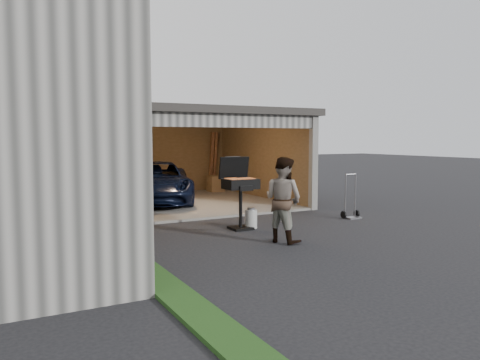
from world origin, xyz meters
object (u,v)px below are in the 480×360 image
object	(u,v)px
minivan	(156,184)
woman	(132,194)
man	(283,200)
propane_tank	(251,219)
bbq_grill	(240,186)
hand_truck	(351,210)
plywood_panel	(110,223)

from	to	relation	value
minivan	woman	distance (m)	5.12
woman	man	size ratio (longest dim) A/B	1.09
minivan	propane_tank	bearing A→B (deg)	-64.84
minivan	man	size ratio (longest dim) A/B	2.67
woman	bbq_grill	xyz separation A→B (m)	(2.44, -0.14, 0.05)
woman	hand_truck	xyz separation A→B (m)	(5.67, -0.25, -0.70)
man	propane_tank	xyz separation A→B (m)	(0.15, 1.54, -0.64)
plywood_panel	hand_truck	distance (m)	6.33
propane_tank	hand_truck	bearing A→B (deg)	-1.59
minivan	man	world-z (taller)	man
woman	plywood_panel	world-z (taller)	woman
man	hand_truck	xyz separation A→B (m)	(3.10, 1.46, -0.63)
woman	propane_tank	xyz separation A→B (m)	(2.71, -0.17, -0.71)
plywood_panel	woman	bearing A→B (deg)	51.37
woman	man	world-z (taller)	woman
woman	propane_tank	size ratio (longest dim) A/B	4.33
minivan	woman	size ratio (longest dim) A/B	2.45
minivan	propane_tank	xyz separation A→B (m)	(0.64, -4.84, -0.42)
man	woman	bearing A→B (deg)	35.73
minivan	hand_truck	xyz separation A→B (m)	(3.60, -4.92, -0.41)
minivan	bbq_grill	size ratio (longest dim) A/B	2.77
woman	hand_truck	world-z (taller)	woman
bbq_grill	plywood_panel	distance (m)	3.18
minivan	woman	world-z (taller)	woman
minivan	propane_tank	world-z (taller)	minivan
bbq_grill	plywood_panel	xyz separation A→B (m)	(-3.07, -0.66, -0.47)
woman	propane_tank	bearing A→B (deg)	62.42
minivan	man	distance (m)	6.40
plywood_panel	man	bearing A→B (deg)	-15.98
man	hand_truck	distance (m)	3.48
woman	bbq_grill	bearing A→B (deg)	62.87
minivan	bbq_grill	bearing A→B (deg)	-68.01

